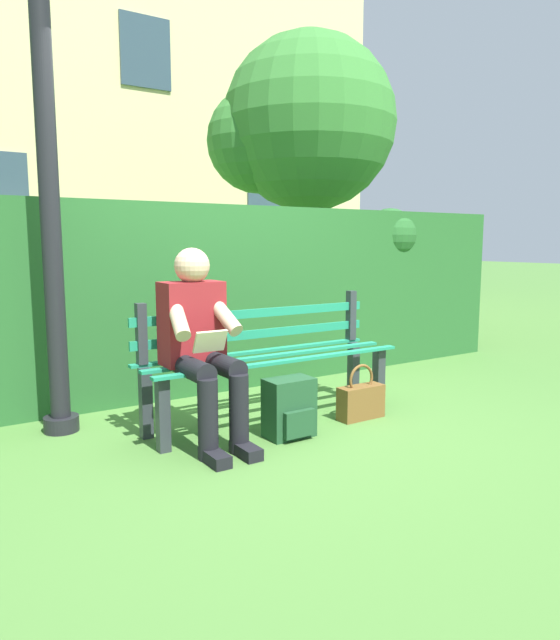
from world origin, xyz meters
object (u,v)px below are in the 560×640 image
object	(u,v)px
lamp_post	(45,125)
park_bench	(268,358)
person_seated	(200,340)
tree	(300,128)
handbag	(361,400)
backpack	(289,408)

from	to	relation	value
lamp_post	park_bench	bearing A→B (deg)	158.22
lamp_post	person_seated	bearing A→B (deg)	136.00
person_seated	tree	distance (m)	4.76
handbag	park_bench	bearing A→B (deg)	-32.21
park_bench	lamp_post	bearing A→B (deg)	-21.78
park_bench	backpack	size ratio (longest dim) A/B	4.93
park_bench	handbag	xyz separation A→B (m)	(-0.55, 0.35, -0.30)
park_bench	lamp_post	xyz separation A→B (m)	(1.28, -0.51, 1.51)
backpack	person_seated	bearing A→B (deg)	-24.26
backpack	lamp_post	bearing A→B (deg)	-36.85
tree	handbag	size ratio (longest dim) A/B	9.95
person_seated	lamp_post	bearing A→B (deg)	-44.00
park_bench	tree	distance (m)	4.41
park_bench	lamp_post	world-z (taller)	lamp_post
person_seated	handbag	distance (m)	1.26
backpack	tree	bearing A→B (deg)	-125.69
lamp_post	handbag	bearing A→B (deg)	154.86
person_seated	backpack	xyz separation A→B (m)	(-0.50, 0.23, -0.46)
park_bench	handbag	bearing A→B (deg)	147.79
handbag	lamp_post	distance (m)	2.72
person_seated	backpack	size ratio (longest dim) A/B	3.17
person_seated	tree	bearing A→B (deg)	-132.93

